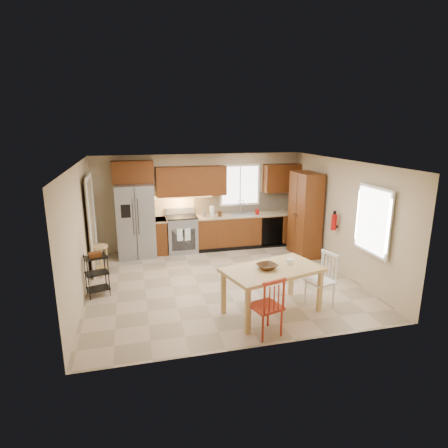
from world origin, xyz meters
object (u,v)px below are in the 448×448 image
Objects in this scene: fire_extinguisher at (334,222)px; soap_bottle at (257,211)px; dining_table at (272,291)px; table_bowl at (267,269)px; range_stove at (182,234)px; table_jar at (290,263)px; bar_stool at (101,261)px; pantry at (305,214)px; chair_red at (266,305)px; utility_cart at (97,275)px; refrigerator at (136,221)px; chair_white at (320,280)px.

soap_bottle is at bearing 120.53° from fire_extinguisher.
table_bowl is at bearing 164.64° from dining_table.
range_stove is 6.06× the size of table_jar.
soap_bottle is 4.19m from bar_stool.
fire_extinguisher is at bearing -32.62° from range_stove.
pantry reaches higher than fire_extinguisher.
chair_red reaches higher than utility_cart.
refrigerator is 4.39m from table_jar.
table_jar is (1.44, -3.60, 0.39)m from range_stove.
chair_white is 2.90× the size of table_bowl.
range_stove is 3.83m from fire_extinguisher.
fire_extinguisher is 0.37× the size of chair_white.
soap_bottle is 0.23× the size of utility_cart.
utility_cart is (-4.93, -1.26, -0.64)m from pantry.
chair_red is (-2.26, -3.37, -0.56)m from pantry.
chair_white is 4.21m from utility_cart.
fire_extinguisher is at bearing 23.03° from dining_table.
chair_red is (-2.46, -2.32, -0.61)m from fire_extinguisher.
chair_red is (-1.31, -4.27, -0.51)m from soap_bottle.
chair_white is 1.42× the size of bar_stool.
bar_stool is (-2.92, 2.48, -0.48)m from table_bowl.
table_jar is at bearing -120.56° from pantry.
chair_white reaches higher than utility_cart.
pantry reaches higher than range_stove.
table_bowl is at bearing -126.50° from pantry.
fire_extinguisher is (4.33, -1.98, 0.19)m from refrigerator.
table_bowl is (0.25, 0.65, 0.33)m from chair_red.
refrigerator reaches higher than soap_bottle.
chair_white is 0.69m from table_jar.
fire_extinguisher is 0.52× the size of bar_stool.
table_bowl is (-0.10, 0.00, 0.42)m from dining_table.
chair_white is at bearing 2.72° from table_bowl.
soap_bottle is at bearing 80.40° from table_jar.
utility_cart is (-1.95, -2.25, -0.05)m from range_stove.
dining_table is at bearing 77.65° from chair_white.
soap_bottle reaches higher than chair_white.
fire_extinguisher is (1.15, -1.95, 0.10)m from soap_bottle.
bar_stool is at bearing 139.65° from table_bowl.
bar_stool is at bearing 125.28° from dining_table.
chair_red is at bearing -66.47° from refrigerator.
fire_extinguisher reaches higher than dining_table.
dining_table is at bearing 0.00° from table_bowl.
utility_cart is at bearing 55.10° from chair_white.
fire_extinguisher is (3.18, -2.04, 0.64)m from range_stove.
chair_red is 2.90× the size of table_bowl.
dining_table is 3.35m from utility_cart.
utility_cart is at bearing 158.18° from table_jar.
range_stove is at bearing 147.38° from fire_extinguisher.
refrigerator is at bearing 126.13° from table_jar.
dining_table is 0.43m from table_bowl.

